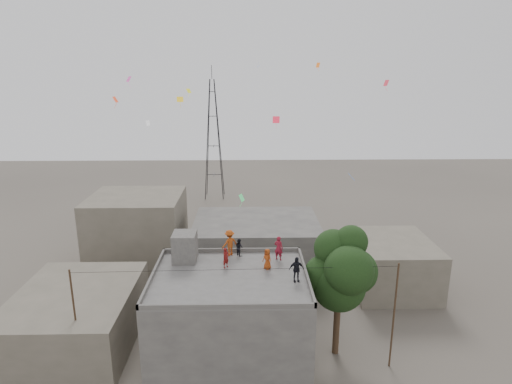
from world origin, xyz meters
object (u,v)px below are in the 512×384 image
stair_head_box (185,247)px  transmission_tower (213,140)px  person_dark_adult (296,269)px  tree (342,271)px  person_red_adult (279,248)px

stair_head_box → transmission_tower: 37.46m
stair_head_box → person_dark_adult: size_ratio=1.22×
tree → person_red_adult: 4.57m
stair_head_box → transmission_tower: bearing=91.2°
stair_head_box → person_red_adult: bearing=-0.5°
tree → transmission_tower: 41.12m
tree → person_red_adult: (-4.05, 1.94, 0.87)m
person_red_adult → transmission_tower: bearing=-51.0°
person_red_adult → person_dark_adult: bearing=132.9°
stair_head_box → person_red_adult: (6.52, -0.06, -0.13)m
transmission_tower → person_dark_adult: size_ratio=12.21×
stair_head_box → transmission_tower: (-0.80, 37.40, 1.97)m
person_dark_adult → person_red_adult: bearing=96.7°
person_dark_adult → transmission_tower: bearing=93.1°
tree → transmission_tower: (-11.37, 39.40, 2.97)m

